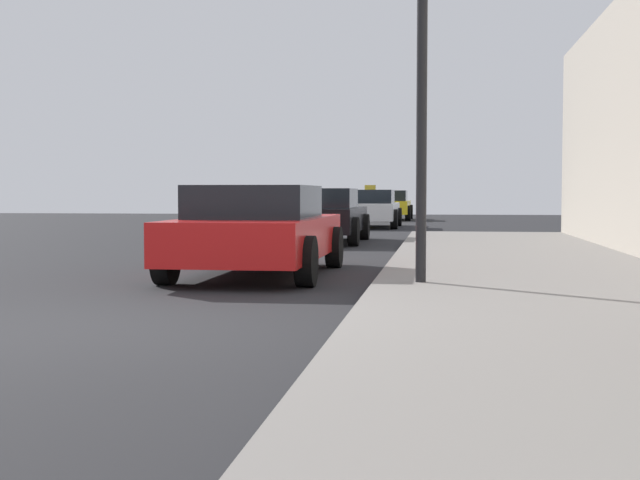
{
  "coord_description": "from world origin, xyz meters",
  "views": [
    {
      "loc": [
        2.78,
        -7.16,
        1.17
      ],
      "look_at": [
        1.71,
        0.47,
        0.75
      ],
      "focal_mm": 48.84,
      "sensor_mm": 36.0,
      "label": 1
    }
  ],
  "objects": [
    {
      "name": "car_black",
      "position": [
        -0.04,
        13.05,
        0.65
      ],
      "size": [
        2.05,
        4.24,
        1.27
      ],
      "color": "black",
      "rests_on": "ground_plane"
    },
    {
      "name": "sidewalk",
      "position": [
        4.0,
        0.0,
        0.07
      ],
      "size": [
        4.0,
        32.0,
        0.15
      ],
      "primitive_type": "cube",
      "color": "gray",
      "rests_on": "ground_plane"
    },
    {
      "name": "car_white",
      "position": [
        0.39,
        22.17,
        0.65
      ],
      "size": [
        1.96,
        4.41,
        1.43
      ],
      "color": "white",
      "rests_on": "ground_plane"
    },
    {
      "name": "car_red",
      "position": [
        0.22,
        4.81,
        0.65
      ],
      "size": [
        2.03,
        4.43,
        1.27
      ],
      "color": "red",
      "rests_on": "ground_plane"
    },
    {
      "name": "car_yellow",
      "position": [
        0.51,
        30.49,
        0.64
      ],
      "size": [
        1.96,
        4.08,
        1.27
      ],
      "color": "yellow",
      "rests_on": "ground_plane"
    },
    {
      "name": "ground_plane",
      "position": [
        0.0,
        0.0,
        0.0
      ],
      "size": [
        80.0,
        80.0,
        0.0
      ],
      "primitive_type": "plane",
      "color": "#232326"
    },
    {
      "name": "street_lamp",
      "position": [
        2.55,
        2.8,
        3.14
      ],
      "size": [
        0.36,
        0.36,
        4.37
      ],
      "color": "black",
      "rests_on": "sidewalk"
    }
  ]
}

